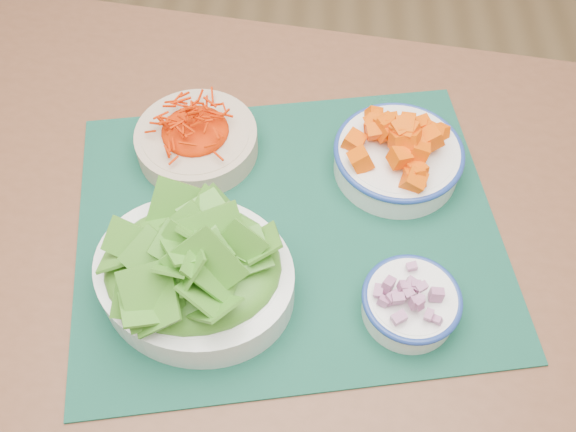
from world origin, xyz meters
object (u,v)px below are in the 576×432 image
object	(u,v)px
table	(263,248)
carrot_bowl	(196,137)
lettuce_bowl	(193,268)
squash_bowl	(399,152)
onion_bowl	(411,301)
placemat	(288,228)

from	to	relation	value
table	carrot_bowl	xyz separation A→B (m)	(-0.11, 0.12, 0.12)
lettuce_bowl	carrot_bowl	bearing A→B (deg)	114.43
carrot_bowl	squash_bowl	bearing A→B (deg)	-4.80
lettuce_bowl	onion_bowl	xyz separation A→B (m)	(0.29, -0.02, -0.02)
placemat	onion_bowl	world-z (taller)	onion_bowl
carrot_bowl	onion_bowl	size ratio (longest dim) A/B	1.63
carrot_bowl	lettuce_bowl	bearing A→B (deg)	-83.43
placemat	onion_bowl	bearing A→B (deg)	-47.16
table	onion_bowl	distance (m)	0.29
table	placemat	xyz separation A→B (m)	(0.04, -0.02, 0.09)
placemat	table	bearing A→B (deg)	144.30
squash_bowl	placemat	bearing A→B (deg)	-144.64
placemat	squash_bowl	size ratio (longest dim) A/B	2.56
lettuce_bowl	onion_bowl	size ratio (longest dim) A/B	2.16
squash_bowl	lettuce_bowl	world-z (taller)	lettuce_bowl
onion_bowl	carrot_bowl	bearing A→B (deg)	139.17
placemat	onion_bowl	size ratio (longest dim) A/B	4.03
carrot_bowl	table	bearing A→B (deg)	-48.44
lettuce_bowl	onion_bowl	distance (m)	0.29
lettuce_bowl	table	bearing A→B (deg)	75.54
placemat	carrot_bowl	bearing A→B (deg)	127.12
table	onion_bowl	xyz separation A→B (m)	(0.21, -0.15, 0.12)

